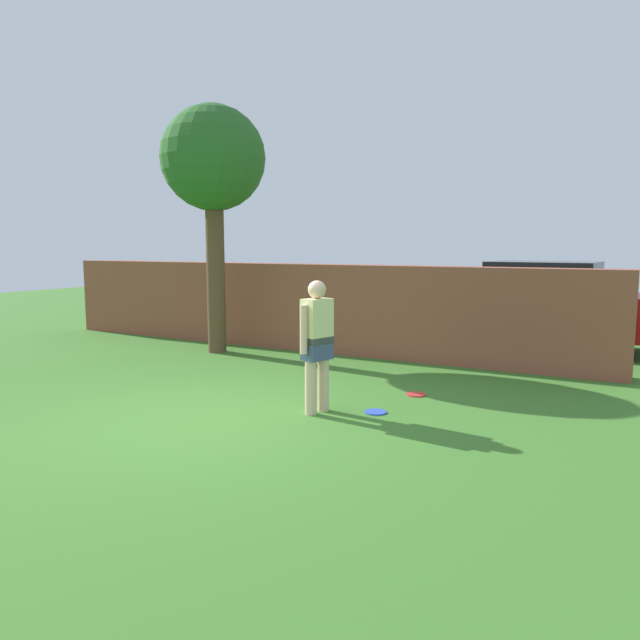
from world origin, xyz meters
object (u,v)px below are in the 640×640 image
object	(u,v)px
car	(542,305)
frisbee_red	(416,394)
tree	(213,164)
frisbee_blue	(375,412)
person	(317,340)

from	to	relation	value
car	frisbee_red	world-z (taller)	car
tree	frisbee_blue	distance (m)	6.09
tree	person	distance (m)	5.30
car	frisbee_red	xyz separation A→B (m)	(-0.87, -4.87, -0.85)
tree	car	size ratio (longest dim) A/B	1.07
person	tree	bearing A→B (deg)	69.17
person	frisbee_red	xyz separation A→B (m)	(0.77, 1.40, -0.89)
car	frisbee_blue	world-z (taller)	car
car	person	bearing A→B (deg)	-101.25
person	frisbee_red	world-z (taller)	person
person	frisbee_red	bearing A→B (deg)	-13.74
frisbee_red	frisbee_blue	bearing A→B (deg)	-97.47
tree	car	bearing A→B (deg)	33.56
frisbee_red	person	bearing A→B (deg)	-118.98
frisbee_red	frisbee_blue	xyz separation A→B (m)	(-0.14, -1.06, 0.00)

